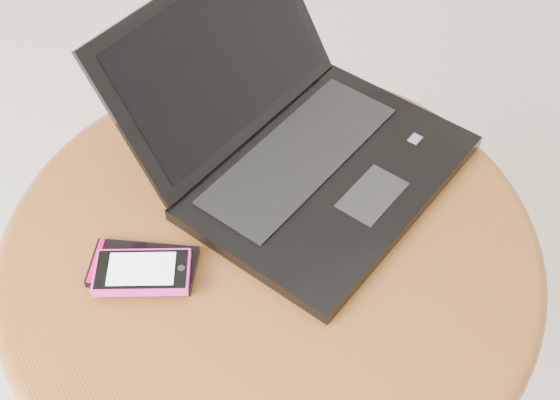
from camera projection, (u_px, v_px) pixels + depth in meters
table at (271, 292)px, 1.00m from camera, size 0.68×0.68×0.54m
laptop at (298, 143)px, 0.97m from camera, size 0.46×0.47×0.21m
phone_black at (143, 267)px, 0.88m from camera, size 0.14×0.13×0.01m
phone_pink at (142, 272)px, 0.86m from camera, size 0.13×0.11×0.01m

